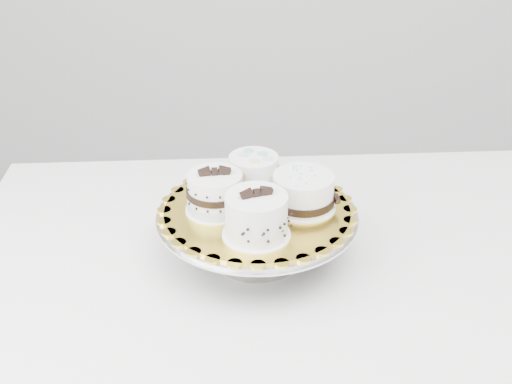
{
  "coord_description": "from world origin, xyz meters",
  "views": [
    {
      "loc": [
        -0.19,
        -0.91,
        1.45
      ],
      "look_at": [
        -0.18,
        0.08,
        0.88
      ],
      "focal_mm": 45.0,
      "sensor_mm": 36.0,
      "label": 1
    }
  ],
  "objects_px": {
    "table": "(286,287)",
    "cake_banded": "(215,194)",
    "cake_board": "(257,210)",
    "cake_stand": "(257,226)",
    "cake_swirl": "(256,217)",
    "cake_dots": "(254,173)",
    "cake_ribbon": "(304,192)"
  },
  "relations": [
    {
      "from": "cake_ribbon",
      "to": "cake_banded",
      "type": "bearing_deg",
      "value": 166.27
    },
    {
      "from": "cake_swirl",
      "to": "cake_banded",
      "type": "distance_m",
      "value": 0.11
    },
    {
      "from": "cake_banded",
      "to": "cake_ribbon",
      "type": "relative_size",
      "value": 0.8
    },
    {
      "from": "cake_stand",
      "to": "cake_board",
      "type": "xyz_separation_m",
      "value": [
        0.0,
        0.0,
        0.03
      ]
    },
    {
      "from": "cake_dots",
      "to": "cake_ribbon",
      "type": "distance_m",
      "value": 0.11
    },
    {
      "from": "table",
      "to": "cake_stand",
      "type": "xyz_separation_m",
      "value": [
        -0.06,
        -0.0,
        0.14
      ]
    },
    {
      "from": "cake_stand",
      "to": "cake_dots",
      "type": "relative_size",
      "value": 3.07
    },
    {
      "from": "table",
      "to": "cake_board",
      "type": "bearing_deg",
      "value": 178.61
    },
    {
      "from": "cake_dots",
      "to": "cake_ribbon",
      "type": "height_order",
      "value": "cake_dots"
    },
    {
      "from": "cake_swirl",
      "to": "cake_dots",
      "type": "relative_size",
      "value": 1.12
    },
    {
      "from": "cake_board",
      "to": "cake_swirl",
      "type": "relative_size",
      "value": 2.53
    },
    {
      "from": "table",
      "to": "cake_swirl",
      "type": "relative_size",
      "value": 9.68
    },
    {
      "from": "cake_board",
      "to": "table",
      "type": "bearing_deg",
      "value": 1.52
    },
    {
      "from": "cake_board",
      "to": "cake_banded",
      "type": "xyz_separation_m",
      "value": [
        -0.07,
        -0.0,
        0.04
      ]
    },
    {
      "from": "cake_dots",
      "to": "cake_ribbon",
      "type": "bearing_deg",
      "value": -56.92
    },
    {
      "from": "cake_ribbon",
      "to": "cake_board",
      "type": "bearing_deg",
      "value": 168.43
    },
    {
      "from": "cake_dots",
      "to": "cake_ribbon",
      "type": "relative_size",
      "value": 0.86
    },
    {
      "from": "cake_dots",
      "to": "table",
      "type": "bearing_deg",
      "value": -70.04
    },
    {
      "from": "cake_stand",
      "to": "table",
      "type": "bearing_deg",
      "value": 1.52
    },
    {
      "from": "cake_swirl",
      "to": "cake_banded",
      "type": "bearing_deg",
      "value": 111.69
    },
    {
      "from": "cake_stand",
      "to": "cake_banded",
      "type": "relative_size",
      "value": 3.33
    },
    {
      "from": "cake_swirl",
      "to": "cake_stand",
      "type": "bearing_deg",
      "value": 69.25
    },
    {
      "from": "cake_banded",
      "to": "table",
      "type": "bearing_deg",
      "value": -6.37
    },
    {
      "from": "cake_ribbon",
      "to": "table",
      "type": "bearing_deg",
      "value": 177.63
    },
    {
      "from": "cake_board",
      "to": "cake_dots",
      "type": "xyz_separation_m",
      "value": [
        -0.01,
        0.07,
        0.04
      ]
    },
    {
      "from": "table",
      "to": "cake_dots",
      "type": "distance_m",
      "value": 0.23
    },
    {
      "from": "cake_stand",
      "to": "cake_banded",
      "type": "height_order",
      "value": "cake_banded"
    },
    {
      "from": "table",
      "to": "cake_dots",
      "type": "height_order",
      "value": "cake_dots"
    },
    {
      "from": "cake_board",
      "to": "cake_banded",
      "type": "height_order",
      "value": "cake_banded"
    },
    {
      "from": "cake_stand",
      "to": "cake_banded",
      "type": "distance_m",
      "value": 0.1
    },
    {
      "from": "cake_board",
      "to": "cake_ribbon",
      "type": "relative_size",
      "value": 2.44
    },
    {
      "from": "table",
      "to": "cake_banded",
      "type": "distance_m",
      "value": 0.25
    }
  ]
}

